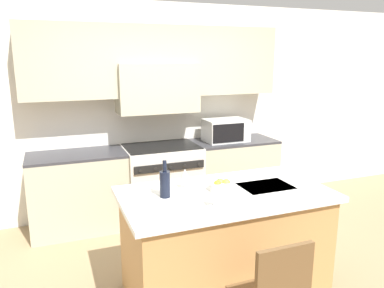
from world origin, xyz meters
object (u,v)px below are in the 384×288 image
wine_bottle (165,183)px  wine_glass_far (185,175)px  wine_glass_near (214,191)px  fruit_bowl (222,186)px  range_stove (162,182)px  microwave (226,130)px

wine_bottle → wine_glass_far: (0.22, 0.13, 0.00)m
wine_glass_near → fruit_bowl: bearing=54.7°
fruit_bowl → range_stove: bearing=90.7°
range_stove → wine_glass_far: (-0.25, -1.54, 0.58)m
wine_glass_far → fruit_bowl: bearing=-31.3°
wine_glass_near → fruit_bowl: size_ratio=0.81×
microwave → wine_glass_near: microwave is taller
microwave → wine_glass_near: bearing=-118.3°
microwave → fruit_bowl: (-0.87, -1.72, -0.10)m
microwave → wine_glass_far: 1.93m
microwave → wine_bottle: size_ratio=1.85×
wine_glass_far → microwave: bearing=53.7°
microwave → fruit_bowl: bearing=-117.0°
wine_bottle → fruit_bowl: bearing=-3.6°
wine_bottle → fruit_bowl: (0.48, -0.03, -0.07)m
wine_bottle → fruit_bowl: wine_bottle is taller
range_stove → wine_glass_near: size_ratio=5.46×
microwave → wine_glass_far: bearing=-126.3°
range_stove → fruit_bowl: bearing=-89.3°
wine_bottle → fruit_bowl: 0.49m
wine_glass_far → wine_glass_near: bearing=-81.8°
microwave → wine_glass_near: (-1.08, -2.00, -0.02)m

